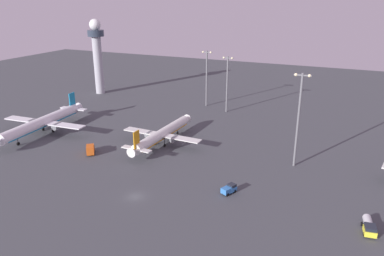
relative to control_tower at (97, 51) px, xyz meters
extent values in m
plane|color=#424449|center=(73.51, -83.33, -21.41)|extent=(416.00, 416.00, 0.00)
cylinder|color=#A8A8B2|center=(0.00, 0.00, -7.07)|extent=(4.40, 4.40, 28.68)
cylinder|color=#2D3847|center=(0.00, 0.00, 8.76)|extent=(8.00, 8.00, 3.00)
sphere|color=silver|center=(0.00, 0.00, 12.78)|extent=(5.60, 5.60, 5.60)
cylinder|color=white|center=(18.45, -58.23, -17.14)|extent=(6.26, 37.69, 3.96)
cone|color=white|center=(17.21, -38.05, -17.14)|extent=(3.74, 3.13, 3.56)
cube|color=white|center=(18.39, -57.19, -17.35)|extent=(33.54, 6.21, 0.36)
cube|color=white|center=(17.33, -40.03, -16.93)|extent=(11.60, 3.20, 0.36)
cube|color=#1984B2|center=(17.35, -40.34, -13.75)|extent=(0.52, 3.35, 6.77)
cylinder|color=slate|center=(24.11, -56.83, -18.08)|extent=(2.52, 3.89, 2.29)
cylinder|color=slate|center=(12.67, -57.54, -18.08)|extent=(2.52, 3.89, 2.29)
cube|color=#1984B2|center=(18.45, -58.23, -18.23)|extent=(5.68, 34.67, 0.38)
cylinder|color=#333338|center=(19.19, -70.21, -18.99)|extent=(0.29, 0.29, 3.70)
cylinder|color=black|center=(19.19, -70.21, -20.84)|extent=(0.49, 1.17, 1.15)
cylinder|color=#333338|center=(20.58, -55.49, -18.99)|extent=(0.29, 0.29, 3.70)
cylinder|color=black|center=(20.58, -55.49, -20.84)|extent=(0.49, 1.17, 1.15)
cylinder|color=#333338|center=(16.00, -55.77, -18.99)|extent=(0.29, 0.29, 3.70)
cylinder|color=black|center=(16.00, -55.77, -20.84)|extent=(0.49, 1.17, 1.15)
cylinder|color=silver|center=(62.94, -48.90, -17.76)|extent=(4.66, 32.18, 3.39)
cone|color=silver|center=(63.62, -31.81, -17.76)|extent=(3.30, 2.26, 3.22)
cone|color=silver|center=(62.25, -66.17, -17.76)|extent=(3.14, 2.61, 3.05)
cube|color=silver|center=(62.90, -49.79, -17.94)|extent=(28.63, 4.70, 0.31)
cube|color=silver|center=(62.32, -64.48, -17.58)|extent=(9.88, 2.53, 0.31)
cube|color=orange|center=(62.33, -64.21, -14.87)|extent=(0.38, 2.86, 5.79)
cylinder|color=slate|center=(58.01, -49.59, -18.56)|extent=(2.09, 3.28, 1.96)
cylinder|color=slate|center=(67.80, -49.98, -18.56)|extent=(2.09, 3.28, 1.96)
cube|color=orange|center=(62.94, -48.90, -18.69)|extent=(4.22, 29.61, 0.32)
cylinder|color=#333338|center=(63.35, -38.64, -19.34)|extent=(0.25, 0.25, 3.16)
cylinder|color=black|center=(63.35, -38.64, -20.92)|extent=(0.40, 0.99, 0.98)
cylinder|color=#333338|center=(60.89, -51.05, -19.34)|extent=(0.25, 0.25, 3.16)
cylinder|color=black|center=(60.89, -51.05, -20.92)|extent=(0.40, 0.99, 0.98)
cylinder|color=#333338|center=(64.81, -51.20, -19.34)|extent=(0.25, 0.25, 3.16)
cylinder|color=black|center=(64.81, -51.20, -20.92)|extent=(0.40, 0.99, 0.98)
cube|color=yellow|center=(127.13, -77.11, -20.36)|extent=(2.80, 3.31, 1.20)
cube|color=#1E232D|center=(127.13, -77.11, -19.41)|extent=(2.56, 2.93, 0.70)
cylinder|color=silver|center=(126.74, -74.43, -19.97)|extent=(2.38, 4.41, 1.80)
cylinder|color=black|center=(128.23, -77.37, -20.96)|extent=(0.42, 0.93, 0.90)
cylinder|color=black|center=(126.15, -77.67, -20.96)|extent=(0.42, 0.93, 0.90)
cylinder|color=black|center=(127.68, -73.57, -20.96)|extent=(0.42, 0.93, 0.90)
cylinder|color=black|center=(125.60, -73.87, -20.96)|extent=(0.42, 0.93, 0.90)
cube|color=#3372BF|center=(94.84, -71.24, -20.41)|extent=(2.69, 2.74, 1.10)
cube|color=#1E232D|center=(94.84, -71.24, -19.51)|extent=(2.44, 2.44, 0.70)
cube|color=#3372BF|center=(94.06, -72.96, -20.26)|extent=(2.74, 2.98, 1.40)
cylinder|color=black|center=(94.19, -70.62, -20.96)|extent=(0.64, 0.94, 0.90)
cylinder|color=black|center=(95.73, -71.32, -20.96)|extent=(0.64, 0.94, 0.90)
cylinder|color=black|center=(93.08, -73.07, -20.96)|extent=(0.64, 0.94, 0.90)
cylinder|color=black|center=(94.63, -73.77, -20.96)|extent=(0.64, 0.94, 0.90)
cube|color=#D85919|center=(45.02, -64.66, -20.36)|extent=(3.57, 3.64, 1.20)
cube|color=#1E232D|center=(45.02, -64.66, -19.41)|extent=(3.22, 3.26, 0.70)
cube|color=#D85919|center=(46.51, -66.64, -19.66)|extent=(4.01, 4.26, 2.60)
cylinder|color=black|center=(43.95, -64.99, -20.96)|extent=(0.78, 0.90, 0.90)
cylinder|color=black|center=(45.62, -63.72, -20.96)|extent=(0.78, 0.90, 0.90)
cylinder|color=black|center=(46.08, -67.80, -20.96)|extent=(0.78, 0.90, 0.90)
cylinder|color=black|center=(47.75, -66.53, -20.96)|extent=(0.78, 0.90, 0.90)
cylinder|color=slate|center=(58.84, 0.42, -8.99)|extent=(0.70, 0.70, 24.84)
cube|color=slate|center=(58.84, 0.42, 2.83)|extent=(4.80, 0.40, 0.40)
sphere|color=#F9EAB2|center=(57.04, 0.42, 2.83)|extent=(0.90, 0.90, 0.90)
sphere|color=#F9EAB2|center=(60.64, 0.42, 2.83)|extent=(0.90, 0.90, 0.90)
cylinder|color=slate|center=(106.68, -48.59, -7.57)|extent=(0.70, 0.70, 27.69)
cube|color=slate|center=(106.68, -48.59, 5.67)|extent=(4.80, 0.40, 0.40)
sphere|color=#F9EAB2|center=(104.88, -48.59, 5.67)|extent=(0.90, 0.90, 0.90)
sphere|color=#F9EAB2|center=(108.48, -48.59, 5.67)|extent=(0.90, 0.90, 0.90)
cylinder|color=slate|center=(70.37, -4.89, -9.50)|extent=(0.70, 0.70, 23.83)
cube|color=slate|center=(70.37, -4.89, 1.82)|extent=(4.80, 0.40, 0.40)
sphere|color=#F9EAB2|center=(68.57, -4.89, 1.82)|extent=(0.90, 0.90, 0.90)
sphere|color=#F9EAB2|center=(72.17, -4.89, 1.82)|extent=(0.90, 0.90, 0.90)
camera|label=1|loc=(120.38, -153.16, 26.13)|focal=35.09mm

